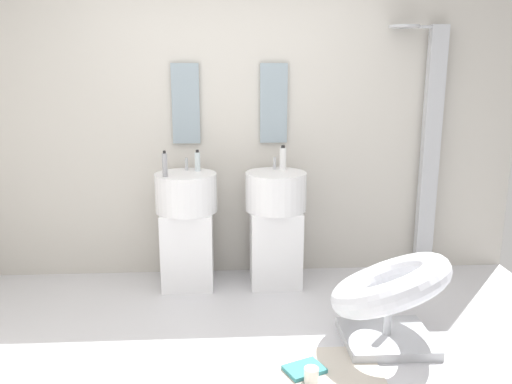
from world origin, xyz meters
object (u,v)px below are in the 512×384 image
Objects in this scene: shower_column at (429,147)px; magazine_teal at (304,369)px; coffee_mug at (311,375)px; soap_bottle_grey at (165,165)px; lounge_chair at (389,292)px; soap_bottle_clear at (197,161)px; pedestal_sink_right at (276,224)px; soap_bottle_white at (283,158)px; pedestal_sink_left at (187,225)px.

magazine_teal is (-1.24, -1.54, -1.06)m from shower_column.
coffee_mug is 1.88m from soap_bottle_grey.
soap_bottle_grey is (-0.92, 1.33, 0.96)m from coffee_mug.
soap_bottle_clear is at bearing 138.07° from lounge_chair.
shower_column is at bearing 9.11° from pedestal_sink_right.
soap_bottle_white reaches higher than coffee_mug.
soap_bottle_clear is at bearing 41.56° from soap_bottle_grey.
pedestal_sink_left is at bearing 95.62° from magazine_teal.
magazine_teal is 0.12m from coffee_mug.
coffee_mug is at bearing -61.80° from pedestal_sink_left.
soap_bottle_clear is at bearing -176.68° from shower_column.
pedestal_sink_right is 0.53m from soap_bottle_white.
lounge_chair is 1.43m from soap_bottle_white.
coffee_mug is 0.52× the size of soap_bottle_clear.
lounge_chair reaches higher than coffee_mug.
shower_column reaches higher than pedestal_sink_left.
soap_bottle_clear is (-0.68, -0.02, -0.01)m from soap_bottle_white.
shower_column reaches higher than soap_bottle_clear.
soap_bottle_white reaches higher than pedestal_sink_left.
pedestal_sink_right is at bearing 121.51° from lounge_chair.
lounge_chair is 12.40× the size of coffee_mug.
shower_column reaches higher than magazine_teal.
pedestal_sink_left is 5.16× the size of soap_bottle_grey.
pedestal_sink_left is 4.67× the size of magazine_teal.
coffee_mug is at bearing -66.06° from soap_bottle_clear.
soap_bottle_white is (-0.56, 1.14, 0.66)m from lounge_chair.
shower_column reaches higher than pedestal_sink_right.
soap_bottle_grey is (-0.14, -0.11, 0.51)m from pedestal_sink_left.
soap_bottle_white is (-1.22, -0.09, -0.07)m from shower_column.
shower_column is at bearing 53.49° from coffee_mug.
coffee_mug is 0.45× the size of soap_bottle_white.
pedestal_sink_right is 5.21× the size of soap_bottle_white.
lounge_chair is at bearing -58.49° from pedestal_sink_right.
pedestal_sink_left is at bearing 142.58° from lounge_chair.
pedestal_sink_left is 1.70m from coffee_mug.
soap_bottle_grey is (-1.47, 0.91, 0.66)m from lounge_chair.
soap_bottle_white reaches higher than pedestal_sink_right.
lounge_chair is 6.40× the size of soap_bottle_clear.
coffee_mug is at bearing -87.33° from pedestal_sink_right.
shower_column is 2.29m from coffee_mug.
lounge_chair is at bearing -63.84° from soap_bottle_white.
pedestal_sink_left is 0.50× the size of shower_column.
coffee_mug is at bearing -55.43° from soap_bottle_grey.
pedestal_sink_right is (0.71, 0.00, 0.00)m from pedestal_sink_left.
soap_bottle_clear is (-0.68, 1.54, 0.94)m from coffee_mug.
shower_column is at bearing 5.91° from pedestal_sink_left.
lounge_chair is 1.85m from soap_bottle_grey.
lounge_chair is 5.49× the size of soap_bottle_grey.
pedestal_sink_right is at bearing 7.47° from soap_bottle_grey.
magazine_teal is 1.81m from soap_bottle_grey.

